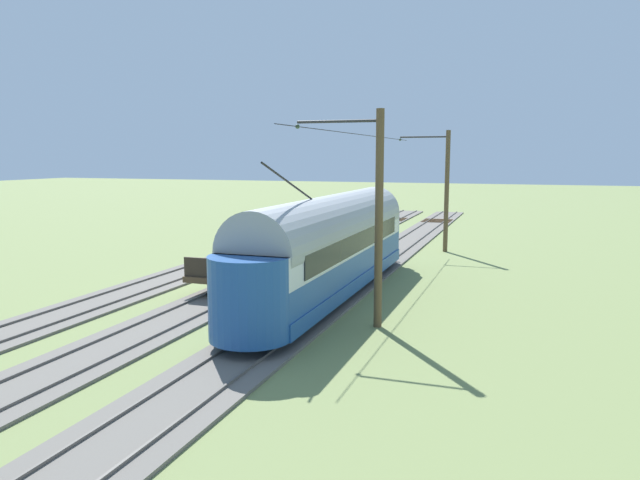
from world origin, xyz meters
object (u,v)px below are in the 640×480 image
Objects in this scene: track_end_bumper at (336,240)px; vintage_streetcar at (331,244)px; flatcar_adjacent at (273,258)px; catenary_pole_mid_near at (376,215)px; catenary_pole_foreground at (445,189)px.

vintage_streetcar is at bearing 106.79° from track_end_bumper.
track_end_bumper is at bearing -73.21° from vintage_streetcar.
vintage_streetcar reaches higher than flatcar_adjacent.
track_end_bumper is (7.10, -17.74, -3.53)m from catenary_pole_mid_near.
catenary_pole_foreground is (-7.10, -10.33, 3.07)m from flatcar_adjacent.
vintage_streetcar is 1.44× the size of flatcar_adjacent.
catenary_pole_mid_near is at bearing 127.39° from vintage_streetcar.
catenary_pole_foreground reaches higher than vintage_streetcar.
flatcar_adjacent is 10.47m from track_end_bumper.
catenary_pole_mid_near is 4.17× the size of track_end_bumper.
vintage_streetcar is at bearing 140.23° from flatcar_adjacent.
catenary_pole_foreground and catenary_pole_mid_near have the same top height.
flatcar_adjacent is 1.66× the size of catenary_pole_mid_near.
vintage_streetcar is 14.71m from track_end_bumper.
catenary_pole_mid_near is at bearing 111.80° from track_end_bumper.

